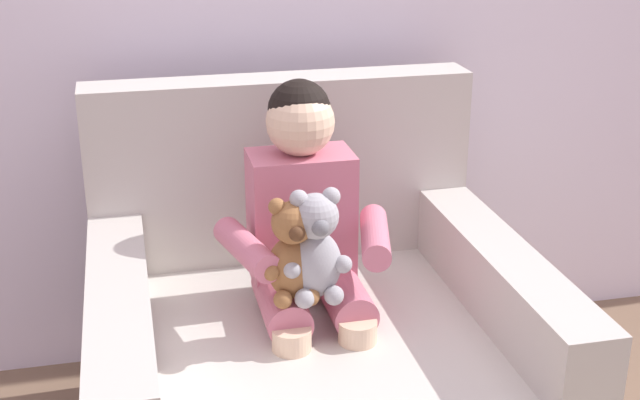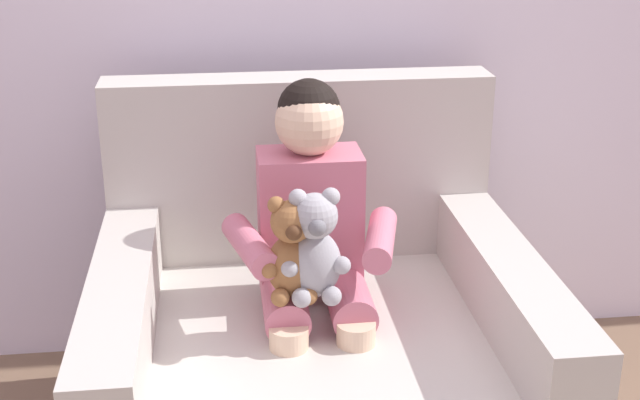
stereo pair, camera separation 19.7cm
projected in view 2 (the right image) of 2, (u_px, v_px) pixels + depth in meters
The scene contains 4 objects.
armchair at pixel (315, 359), 2.24m from camera, with size 1.07×1.02×0.94m.
seated_child at pixel (313, 231), 2.15m from camera, with size 0.45×0.39×0.82m.
plush_grey at pixel (315, 248), 2.00m from camera, with size 0.16×0.13×0.27m.
plush_brown at pixel (292, 252), 2.00m from camera, with size 0.15×0.12×0.26m.
Camera 2 is at (-0.22, -1.87, 1.49)m, focal length 48.68 mm.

